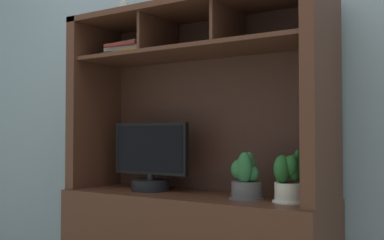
% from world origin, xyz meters
% --- Properties ---
extents(back_wall, '(6.00, 0.02, 2.80)m').
position_xyz_m(back_wall, '(0.00, 0.26, 1.40)').
color(back_wall, '#82959E').
rests_on(back_wall, ground).
extents(media_console, '(1.36, 0.48, 1.43)m').
position_xyz_m(media_console, '(0.00, 0.01, 0.44)').
color(media_console, '#49281A').
rests_on(media_console, ground).
extents(tv_monitor, '(0.45, 0.20, 0.35)m').
position_xyz_m(tv_monitor, '(-0.25, -0.01, 0.66)').
color(tv_monitor, black).
rests_on(tv_monitor, media_console).
extents(potted_orchid, '(0.16, 0.16, 0.21)m').
position_xyz_m(potted_orchid, '(0.31, -0.03, 0.59)').
color(potted_orchid, '#534F4F').
rests_on(potted_orchid, media_console).
extents(potted_fern, '(0.15, 0.15, 0.23)m').
position_xyz_m(potted_fern, '(0.51, -0.02, 0.61)').
color(potted_fern, beige).
rests_on(potted_fern, media_console).
extents(magazine_stack_left, '(0.35, 0.29, 0.08)m').
position_xyz_m(magazine_stack_left, '(-0.39, 0.04, 1.25)').
color(magazine_stack_left, '#303E43').
rests_on(magazine_stack_left, media_console).
extents(diffuser_bottle, '(0.06, 0.06, 0.25)m').
position_xyz_m(diffuser_bottle, '(-0.44, -0.01, 1.48)').
color(diffuser_bottle, '#B8BAAC').
rests_on(diffuser_bottle, media_console).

